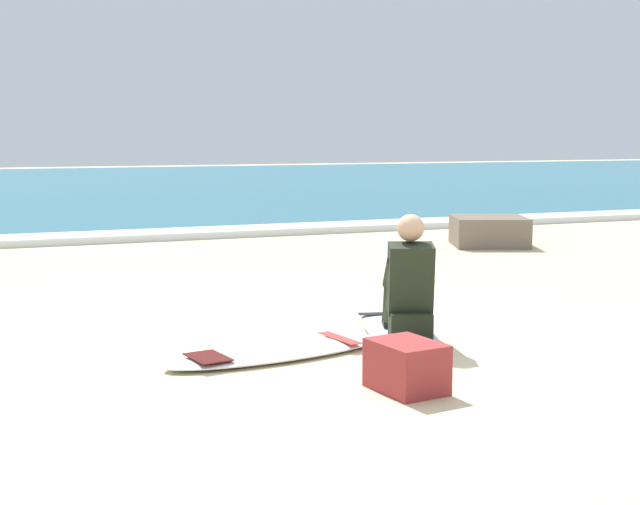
% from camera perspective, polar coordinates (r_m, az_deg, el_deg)
% --- Properties ---
extents(ground_plane, '(80.00, 80.00, 0.00)m').
position_cam_1_polar(ground_plane, '(6.84, 3.14, -6.22)').
color(ground_plane, beige).
extents(sea, '(80.00, 28.00, 0.10)m').
position_cam_1_polar(sea, '(27.80, -16.17, 4.01)').
color(sea, teal).
rests_on(sea, ground).
extents(breaking_foam, '(80.00, 0.90, 0.11)m').
position_cam_1_polar(breaking_foam, '(14.28, -10.44, 1.11)').
color(breaking_foam, white).
rests_on(breaking_foam, ground).
extents(surfboard_main, '(1.04, 2.17, 0.08)m').
position_cam_1_polar(surfboard_main, '(7.29, 5.11, -5.08)').
color(surfboard_main, white).
rests_on(surfboard_main, ground).
extents(surfer_seated, '(0.56, 0.77, 0.95)m').
position_cam_1_polar(surfer_seated, '(6.98, 5.68, -2.31)').
color(surfer_seated, black).
rests_on(surfer_seated, surfboard_main).
extents(surfboard_spare_near, '(1.91, 0.84, 0.08)m').
position_cam_1_polar(surfboard_spare_near, '(6.65, -2.51, -6.30)').
color(surfboard_spare_near, white).
rests_on(surfboard_spare_near, ground).
extents(shoreline_rock, '(1.33, 1.29, 0.43)m').
position_cam_1_polar(shoreline_rock, '(13.32, 10.70, 1.34)').
color(shoreline_rock, '#756656').
rests_on(shoreline_rock, ground).
extents(beach_bag, '(0.43, 0.53, 0.32)m').
position_cam_1_polar(beach_bag, '(5.77, 5.53, -7.22)').
color(beach_bag, maroon).
rests_on(beach_bag, ground).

